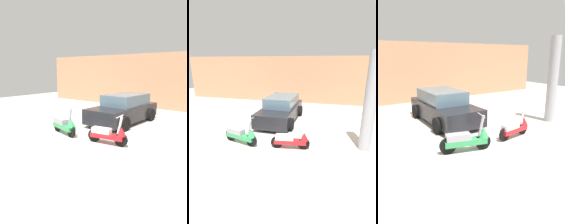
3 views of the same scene
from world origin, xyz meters
The scene contains 6 objects.
ground_plane centered at (0.00, 0.00, 0.00)m, with size 28.00×28.00×0.00m, color silver.
wall_back centered at (0.00, 8.93, 1.79)m, with size 19.60×0.12×3.58m, color tan.
scooter_front_left centered at (-0.98, 1.11, 0.39)m, with size 1.56×0.72×1.11m.
scooter_front_right centered at (1.04, 1.19, 0.37)m, with size 1.48×0.55×1.03m.
car_rear_left centered at (-0.20, 4.30, 0.65)m, with size 2.02×4.05×1.36m.
support_column_side centered at (3.70, 1.80, 1.79)m, with size 0.43×0.43×3.58m, color #99999E.
Camera 2 is at (2.20, -4.72, 3.21)m, focal length 28.00 mm.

